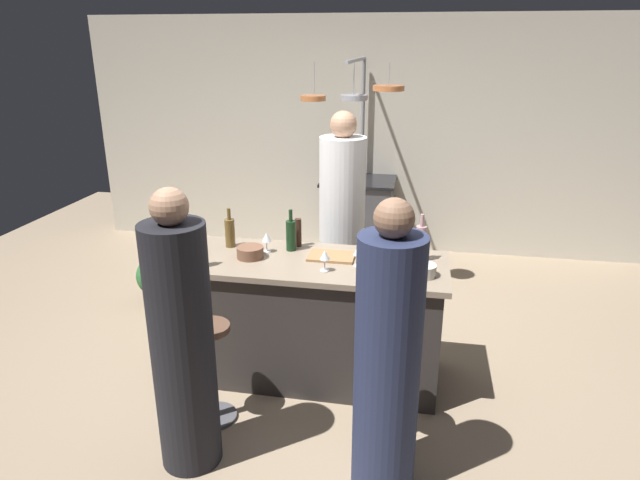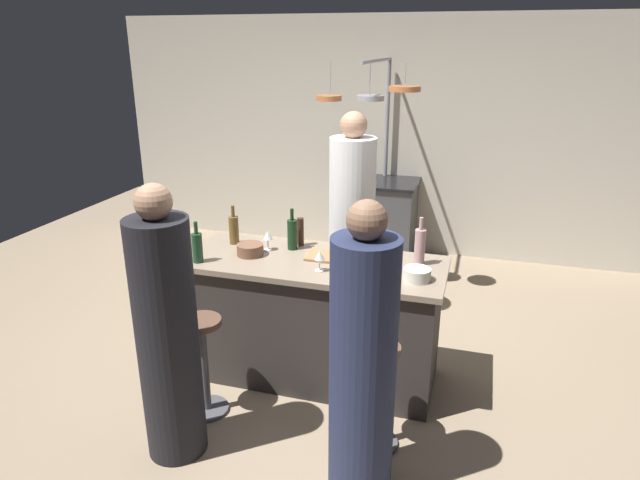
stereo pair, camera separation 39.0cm
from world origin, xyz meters
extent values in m
plane|color=gray|center=(0.00, 0.00, 0.00)|extent=(9.00, 9.00, 0.00)
cube|color=beige|center=(0.00, 2.85, 1.30)|extent=(6.40, 0.16, 2.60)
cube|color=#332D2B|center=(0.00, 0.00, 0.43)|extent=(1.72, 0.66, 0.86)
cube|color=gray|center=(0.00, 0.00, 0.88)|extent=(1.80, 0.72, 0.04)
cube|color=#47474C|center=(0.00, 2.45, 0.43)|extent=(0.76, 0.60, 0.86)
cube|color=black|center=(0.00, 2.45, 0.88)|extent=(0.80, 0.64, 0.03)
cylinder|color=white|center=(0.04, 0.94, 0.80)|extent=(0.38, 0.38, 1.60)
sphere|color=tan|center=(0.04, 0.94, 1.70)|extent=(0.22, 0.22, 0.22)
cylinder|color=#4C4C51|center=(0.58, -0.62, 0.01)|extent=(0.28, 0.28, 0.02)
cylinder|color=#4C4C51|center=(0.58, -0.62, 0.33)|extent=(0.06, 0.06, 0.62)
cylinder|color=brown|center=(0.58, -0.62, 0.66)|extent=(0.26, 0.26, 0.04)
cylinder|color=#262D4C|center=(0.56, -0.97, 0.73)|extent=(0.35, 0.35, 1.45)
sphere|color=#8C664C|center=(0.56, -0.97, 1.54)|extent=(0.20, 0.20, 0.20)
cylinder|color=#4C4C51|center=(-0.55, -0.62, 0.01)|extent=(0.28, 0.28, 0.02)
cylinder|color=#4C4C51|center=(-0.55, -0.62, 0.33)|extent=(0.06, 0.06, 0.62)
cylinder|color=brown|center=(-0.55, -0.62, 0.66)|extent=(0.26, 0.26, 0.04)
cylinder|color=black|center=(-0.55, -0.99, 0.73)|extent=(0.35, 0.35, 1.45)
sphere|color=tan|center=(-0.55, -0.99, 1.54)|extent=(0.20, 0.20, 0.20)
cylinder|color=gray|center=(0.00, 2.70, 1.07)|extent=(0.04, 0.04, 2.15)
cylinder|color=gray|center=(0.00, 2.01, 2.15)|extent=(0.04, 1.38, 0.04)
cylinder|color=#B26638|center=(-0.30, 1.43, 1.85)|extent=(0.22, 0.22, 0.04)
cylinder|color=gray|center=(-0.30, 1.47, 2.00)|extent=(0.01, 0.01, 0.30)
cylinder|color=gray|center=(0.05, 1.51, 1.85)|extent=(0.24, 0.24, 0.04)
cylinder|color=gray|center=(0.05, 1.47, 2.00)|extent=(0.01, 0.01, 0.30)
cylinder|color=#B26638|center=(0.35, 1.49, 1.94)|extent=(0.27, 0.27, 0.04)
cylinder|color=gray|center=(0.35, 1.47, 2.05)|extent=(0.01, 0.01, 0.21)
cylinder|color=brown|center=(-1.60, 0.76, 0.08)|extent=(0.24, 0.24, 0.16)
sphere|color=#2D6633|center=(-1.60, 0.76, 0.34)|extent=(0.36, 0.36, 0.36)
cube|color=#997047|center=(0.09, 0.08, 0.91)|extent=(0.32, 0.22, 0.02)
cylinder|color=#382319|center=(-0.18, 0.26, 1.01)|extent=(0.05, 0.05, 0.21)
cylinder|color=#193D23|center=(-0.75, -0.24, 1.00)|extent=(0.07, 0.07, 0.20)
cylinder|color=#193D23|center=(-0.75, -0.24, 1.15)|extent=(0.03, 0.03, 0.08)
cylinder|color=black|center=(0.42, 0.06, 1.01)|extent=(0.07, 0.07, 0.22)
cylinder|color=black|center=(0.42, 0.06, 1.16)|extent=(0.03, 0.03, 0.08)
cylinder|color=brown|center=(-0.67, 0.17, 1.00)|extent=(0.07, 0.07, 0.21)
cylinder|color=brown|center=(-0.67, 0.17, 1.15)|extent=(0.03, 0.03, 0.08)
cylinder|color=#B78C8E|center=(0.70, 0.14, 1.02)|extent=(0.07, 0.07, 0.25)
cylinder|color=#B78C8E|center=(0.70, 0.14, 1.19)|extent=(0.03, 0.03, 0.08)
cylinder|color=#143319|center=(-0.22, 0.18, 1.01)|extent=(0.07, 0.07, 0.22)
cylinder|color=#143319|center=(-0.22, 0.18, 1.16)|extent=(0.03, 0.03, 0.08)
cylinder|color=silver|center=(-0.38, 0.11, 0.90)|extent=(0.06, 0.06, 0.01)
cylinder|color=silver|center=(-0.38, 0.11, 0.94)|extent=(0.01, 0.01, 0.07)
cone|color=silver|center=(-0.38, 0.11, 1.01)|extent=(0.07, 0.07, 0.06)
cylinder|color=silver|center=(0.09, -0.16, 0.90)|extent=(0.06, 0.06, 0.01)
cylinder|color=silver|center=(0.09, -0.16, 0.94)|extent=(0.01, 0.01, 0.07)
cone|color=silver|center=(0.09, -0.16, 1.01)|extent=(0.07, 0.07, 0.06)
cylinder|color=silver|center=(0.29, -0.04, 0.90)|extent=(0.06, 0.06, 0.01)
cylinder|color=silver|center=(0.29, -0.04, 0.94)|extent=(0.01, 0.01, 0.07)
cone|color=silver|center=(0.29, -0.04, 1.01)|extent=(0.07, 0.07, 0.06)
cylinder|color=#B7B7BC|center=(0.47, -0.16, 0.93)|extent=(0.15, 0.15, 0.06)
cylinder|color=brown|center=(-0.46, -0.02, 0.94)|extent=(0.19, 0.19, 0.08)
cylinder|color=silver|center=(0.72, -0.12, 0.94)|extent=(0.17, 0.17, 0.08)
camera|label=1|loc=(0.68, -3.46, 2.32)|focal=31.17mm
camera|label=2|loc=(1.05, -3.37, 2.32)|focal=31.17mm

